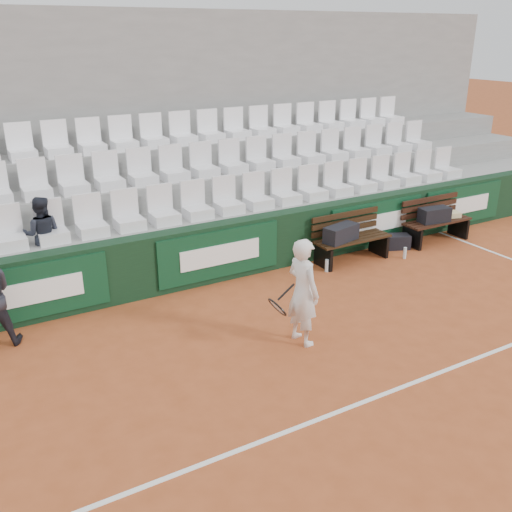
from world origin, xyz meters
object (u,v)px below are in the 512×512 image
(water_bottle_near, at_px, (327,266))
(water_bottle_far, at_px, (405,253))
(bench_left, at_px, (352,249))
(sports_bag_ground, at_px, (397,242))
(bench_right, at_px, (436,231))
(spectator_c, at_px, (38,205))
(tennis_player, at_px, (303,292))
(sports_bag_right, at_px, (434,215))
(sports_bag_left, at_px, (341,233))

(water_bottle_near, height_order, water_bottle_far, water_bottle_near)
(bench_left, height_order, sports_bag_ground, bench_left)
(bench_right, xyz_separation_m, water_bottle_near, (-2.85, -0.17, -0.11))
(water_bottle_near, bearing_deg, spectator_c, 165.30)
(tennis_player, relative_size, spectator_c, 1.29)
(sports_bag_ground, distance_m, water_bottle_far, 0.54)
(water_bottle_far, bearing_deg, water_bottle_near, 172.49)
(water_bottle_near, bearing_deg, bench_left, 15.09)
(bench_right, bearing_deg, water_bottle_far, -162.00)
(water_bottle_near, bearing_deg, water_bottle_far, -7.51)
(bench_right, distance_m, sports_bag_ground, 0.96)
(sports_bag_ground, height_order, water_bottle_far, sports_bag_ground)
(water_bottle_far, relative_size, tennis_player, 0.15)
(bench_left, xyz_separation_m, spectator_c, (-5.19, 0.98, 1.35))
(tennis_player, bearing_deg, sports_bag_right, 23.55)
(sports_bag_right, bearing_deg, water_bottle_near, -176.94)
(water_bottle_far, bearing_deg, sports_bag_left, 162.53)
(bench_left, relative_size, bench_right, 1.00)
(sports_bag_left, bearing_deg, spectator_c, 168.40)
(sports_bag_right, distance_m, spectator_c, 7.34)
(water_bottle_near, distance_m, water_bottle_far, 1.66)
(sports_bag_ground, bearing_deg, sports_bag_right, -8.02)
(water_bottle_near, bearing_deg, sports_bag_ground, 7.80)
(bench_right, relative_size, sports_bag_ground, 3.25)
(sports_bag_left, distance_m, sports_bag_right, 2.30)
(tennis_player, bearing_deg, sports_bag_left, 42.20)
(sports_bag_left, distance_m, water_bottle_near, 0.66)
(sports_bag_right, xyz_separation_m, water_bottle_far, (-1.07, -0.36, -0.48))
(sports_bag_left, bearing_deg, bench_right, 0.06)
(sports_bag_right, relative_size, water_bottle_far, 2.80)
(sports_bag_left, distance_m, sports_bag_ground, 1.55)
(bench_left, xyz_separation_m, sports_bag_left, (-0.29, -0.02, 0.37))
(bench_left, distance_m, sports_bag_ground, 1.20)
(bench_right, relative_size, sports_bag_left, 2.19)
(water_bottle_far, bearing_deg, bench_right, 18.00)
(water_bottle_far, bearing_deg, sports_bag_right, 18.71)
(sports_bag_right, height_order, spectator_c, spectator_c)
(bench_right, relative_size, sports_bag_right, 2.42)
(bench_left, relative_size, water_bottle_near, 6.47)
(sports_bag_right, distance_m, water_bottle_near, 2.76)
(sports_bag_left, relative_size, sports_bag_right, 1.10)
(water_bottle_near, xyz_separation_m, water_bottle_far, (1.65, -0.22, -0.01))
(sports_bag_left, distance_m, spectator_c, 5.10)
(bench_left, distance_m, sports_bag_right, 2.04)
(sports_bag_right, bearing_deg, bench_left, 178.68)
(spectator_c, bearing_deg, sports_bag_ground, -169.81)
(sports_bag_left, xyz_separation_m, water_bottle_far, (1.23, -0.39, -0.49))
(water_bottle_near, bearing_deg, bench_right, 3.47)
(water_bottle_near, bearing_deg, sports_bag_right, 3.06)
(sports_bag_right, xyz_separation_m, tennis_player, (-4.48, -1.95, 0.15))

